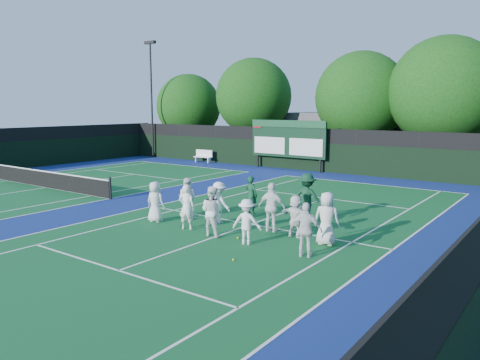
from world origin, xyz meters
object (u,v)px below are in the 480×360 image
Objects in this scene: scoreboard at (288,139)px; bench at (204,156)px; tennis_net at (46,179)px; coach_left at (251,195)px.

bench is (-7.76, -0.21, -1.64)m from scoreboard.
scoreboard is at bearing 64.40° from tennis_net.
coach_left is at bearing 6.73° from tennis_net.
coach_left reaches higher than tennis_net.
scoreboard reaches higher than coach_left.
scoreboard is 16.26m from tennis_net.
bench is 18.78m from coach_left.
scoreboard reaches higher than tennis_net.
tennis_net is (-6.99, -14.59, -1.70)m from scoreboard.
scoreboard is 0.53× the size of tennis_net.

